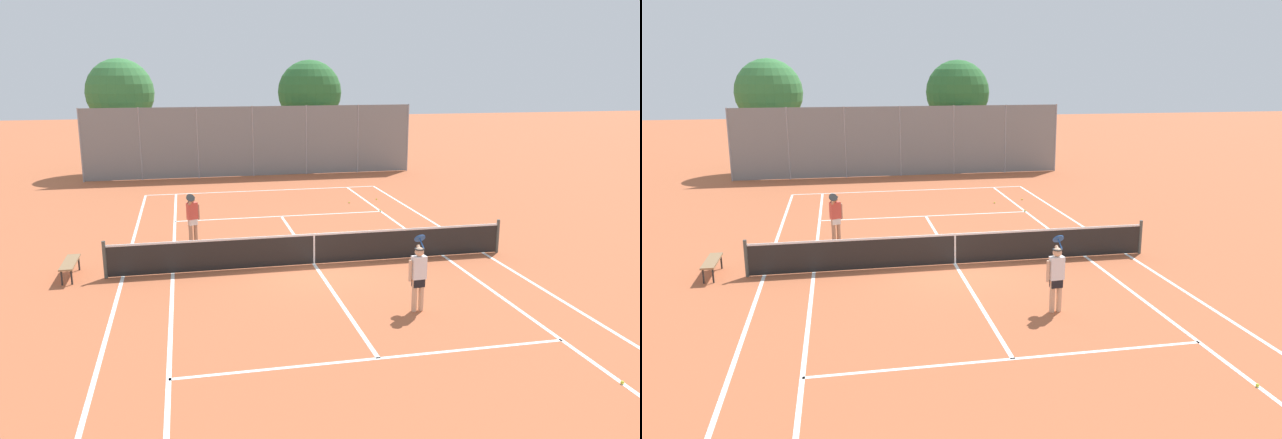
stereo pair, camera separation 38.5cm
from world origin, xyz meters
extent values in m
plane|color=#B25B38|center=(0.00, 0.00, 0.00)|extent=(120.00, 120.00, 0.00)
cube|color=white|center=(0.00, 11.90, 0.00)|extent=(11.00, 0.10, 0.01)
cube|color=white|center=(-5.50, 0.00, 0.00)|extent=(0.10, 23.80, 0.01)
cube|color=white|center=(5.50, 0.00, 0.00)|extent=(0.10, 23.80, 0.01)
cube|color=white|center=(-4.13, 0.00, 0.00)|extent=(0.10, 23.80, 0.01)
cube|color=white|center=(4.13, 0.00, 0.00)|extent=(0.10, 23.80, 0.01)
cube|color=white|center=(0.00, -6.40, 0.00)|extent=(8.26, 0.10, 0.01)
cube|color=white|center=(0.00, 6.40, 0.00)|extent=(8.26, 0.10, 0.01)
cube|color=white|center=(0.00, 0.00, 0.00)|extent=(0.10, 12.80, 0.01)
cylinder|color=#474C47|center=(-5.95, 0.00, 0.53)|extent=(0.10, 0.10, 1.07)
cylinder|color=#474C47|center=(5.95, 0.00, 0.53)|extent=(0.10, 0.10, 1.07)
cube|color=black|center=(0.00, 0.00, 0.46)|extent=(11.90, 0.02, 0.89)
cube|color=white|center=(0.00, 0.00, 0.92)|extent=(11.90, 0.03, 0.06)
cube|color=white|center=(0.00, 0.00, 0.44)|extent=(0.05, 0.03, 0.89)
cylinder|color=#D8A884|center=(1.60, -4.15, 0.41)|extent=(0.13, 0.13, 0.82)
cylinder|color=#D8A884|center=(1.78, -4.14, 0.41)|extent=(0.13, 0.13, 0.82)
cube|color=black|center=(1.69, -4.15, 0.74)|extent=(0.30, 0.20, 0.24)
cube|color=white|center=(1.69, -4.15, 1.10)|extent=(0.36, 0.23, 0.56)
sphere|color=#D8A884|center=(1.69, -4.15, 1.49)|extent=(0.22, 0.22, 0.22)
cylinder|color=black|center=(1.69, -4.15, 1.56)|extent=(0.23, 0.23, 0.02)
cylinder|color=#D8A884|center=(1.47, -4.17, 1.04)|extent=(0.08, 0.08, 0.52)
cylinder|color=#D8A884|center=(1.80, -4.00, 1.39)|extent=(0.12, 0.46, 0.35)
cylinder|color=#1E4C99|center=(1.91, -3.72, 1.55)|extent=(0.05, 0.25, 0.22)
cylinder|color=#1E4C99|center=(1.90, -3.60, 1.66)|extent=(0.30, 0.22, 0.23)
cylinder|color=tan|center=(-3.40, 3.24, 0.41)|extent=(0.13, 0.13, 0.82)
cylinder|color=tan|center=(-3.56, 3.17, 0.41)|extent=(0.13, 0.13, 0.82)
cube|color=white|center=(-3.48, 3.20, 0.74)|extent=(0.33, 0.27, 0.24)
cube|color=#D84C3F|center=(-3.48, 3.20, 1.10)|extent=(0.39, 0.32, 0.56)
sphere|color=tan|center=(-3.48, 3.20, 1.49)|extent=(0.22, 0.22, 0.22)
cylinder|color=black|center=(-3.48, 3.20, 1.56)|extent=(0.23, 0.23, 0.02)
cylinder|color=tan|center=(-3.28, 3.29, 1.04)|extent=(0.08, 0.08, 0.52)
cylinder|color=tan|center=(-3.55, 3.02, 1.39)|extent=(0.25, 0.45, 0.35)
cylinder|color=black|center=(-3.57, 2.73, 1.55)|extent=(0.13, 0.24, 0.22)
cylinder|color=black|center=(-3.52, 2.62, 1.66)|extent=(0.33, 0.29, 0.23)
sphere|color=#D1DB33|center=(3.27, 8.23, 0.03)|extent=(0.07, 0.07, 0.07)
sphere|color=#D1DB33|center=(4.65, 8.69, 0.03)|extent=(0.07, 0.07, 0.07)
sphere|color=#D1DB33|center=(4.11, -8.36, 0.03)|extent=(0.07, 0.07, 0.07)
sphere|color=#D1DB33|center=(4.12, 6.46, 0.03)|extent=(0.07, 0.07, 0.07)
cube|color=olive|center=(-6.91, 0.26, 0.44)|extent=(0.36, 1.50, 0.05)
cylinder|color=#262626|center=(-6.79, 0.90, 0.21)|extent=(0.05, 0.05, 0.41)
cylinder|color=#262626|center=(-6.79, -0.38, 0.21)|extent=(0.05, 0.05, 0.41)
cylinder|color=#262626|center=(-7.04, 0.90, 0.21)|extent=(0.05, 0.05, 0.41)
cylinder|color=#262626|center=(-7.04, -0.38, 0.21)|extent=(0.05, 0.05, 0.41)
cylinder|color=gray|center=(-8.82, 16.26, 1.89)|extent=(0.08, 0.08, 3.78)
cylinder|color=gray|center=(-5.88, 16.26, 1.89)|extent=(0.08, 0.08, 3.78)
cylinder|color=gray|center=(-2.94, 16.26, 1.89)|extent=(0.08, 0.08, 3.78)
cylinder|color=gray|center=(0.00, 16.26, 1.89)|extent=(0.08, 0.08, 3.78)
cylinder|color=gray|center=(2.94, 16.26, 1.89)|extent=(0.08, 0.08, 3.78)
cylinder|color=gray|center=(5.88, 16.26, 1.89)|extent=(0.08, 0.08, 3.78)
cylinder|color=gray|center=(8.82, 16.26, 1.89)|extent=(0.08, 0.08, 3.78)
cube|color=slate|center=(0.00, 16.26, 1.89)|extent=(17.64, 0.02, 3.74)
cylinder|color=brown|center=(-6.97, 19.18, 1.56)|extent=(0.25, 0.25, 3.13)
sphere|color=#387A3D|center=(-6.97, 19.18, 4.43)|extent=(3.72, 3.72, 3.72)
sphere|color=#387A3D|center=(-7.27, 19.02, 3.96)|extent=(2.35, 2.35, 2.35)
cylinder|color=brown|center=(3.64, 18.82, 1.54)|extent=(0.25, 0.25, 3.08)
sphere|color=#2D6B33|center=(3.64, 18.82, 4.37)|extent=(3.70, 3.70, 3.70)
sphere|color=#2D6B33|center=(3.56, 18.52, 3.91)|extent=(2.15, 2.15, 2.15)
camera|label=1|loc=(-3.61, -17.46, 5.69)|focal=35.00mm
camera|label=2|loc=(-3.24, -17.53, 5.69)|focal=35.00mm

